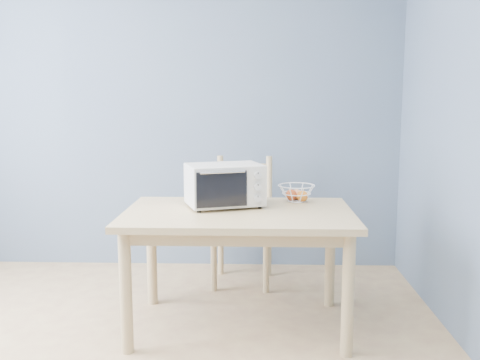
{
  "coord_description": "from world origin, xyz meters",
  "views": [
    {
      "loc": [
        0.81,
        -2.25,
        1.44
      ],
      "look_at": [
        0.7,
        1.04,
        0.93
      ],
      "focal_mm": 40.0,
      "sensor_mm": 36.0,
      "label": 1
    }
  ],
  "objects_px": {
    "dining_table": "(238,227)",
    "toaster_oven": "(222,185)",
    "dining_chair": "(243,221)",
    "fruit_basket": "(296,193)"
  },
  "relations": [
    {
      "from": "dining_table",
      "to": "toaster_oven",
      "type": "relative_size",
      "value": 2.59
    },
    {
      "from": "dining_table",
      "to": "dining_chair",
      "type": "distance_m",
      "value": 0.87
    },
    {
      "from": "dining_table",
      "to": "toaster_oven",
      "type": "distance_m",
      "value": 0.29
    },
    {
      "from": "dining_chair",
      "to": "fruit_basket",
      "type": "bearing_deg",
      "value": -52.31
    },
    {
      "from": "toaster_oven",
      "to": "fruit_basket",
      "type": "height_order",
      "value": "toaster_oven"
    },
    {
      "from": "dining_table",
      "to": "dining_chair",
      "type": "height_order",
      "value": "dining_chair"
    },
    {
      "from": "dining_table",
      "to": "dining_chair",
      "type": "xyz_separation_m",
      "value": [
        0.0,
        0.86,
        -0.17
      ]
    },
    {
      "from": "toaster_oven",
      "to": "fruit_basket",
      "type": "distance_m",
      "value": 0.53
    },
    {
      "from": "dining_table",
      "to": "toaster_oven",
      "type": "xyz_separation_m",
      "value": [
        -0.11,
        0.12,
        0.24
      ]
    },
    {
      "from": "fruit_basket",
      "to": "dining_chair",
      "type": "xyz_separation_m",
      "value": [
        -0.37,
        0.55,
        -0.32
      ]
    }
  ]
}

